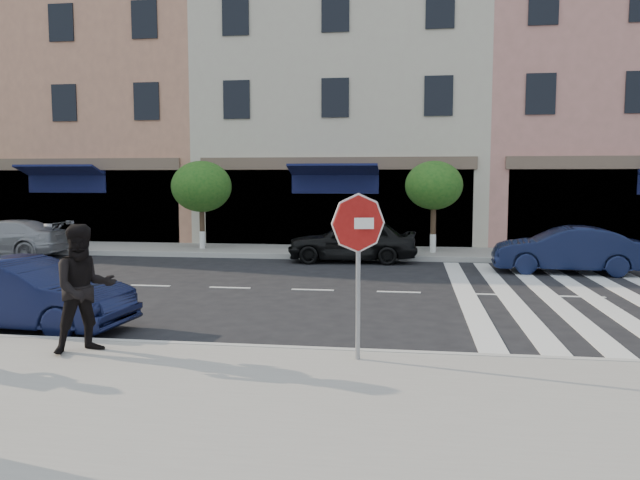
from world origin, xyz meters
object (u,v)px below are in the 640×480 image
Objects in this scene: stop_sign at (358,238)px; car_far_right at (566,250)px; car_near_mid at (24,294)px; car_far_left at (2,239)px; car_far_mid at (352,240)px; walker at (84,288)px.

stop_sign is 10.86m from car_far_right.
car_near_mid is 11.31m from car_far_left.
car_near_mid is 0.93× the size of car_far_mid.
stop_sign is 16.49m from car_far_left.
car_far_left is 1.07× the size of car_far_mid.
car_far_mid reaches higher than car_near_mid.
car_far_left is 1.10× the size of car_far_right.
car_far_left is (-8.81, 10.67, -0.44)m from walker.
stop_sign is 0.53× the size of car_far_left.
car_far_left is at bearing 88.04° from walker.
car_far_mid is at bearing -100.47° from car_far_right.
car_near_mid is (-5.86, 1.47, -1.19)m from stop_sign.
stop_sign reaches higher than car_far_left.
car_far_mid is at bearing -21.36° from car_near_mid.
car_far_mid reaches higher than car_far_left.
car_near_mid is at bearing 99.41° from walker.
car_far_mid is (11.55, 0.57, 0.06)m from car_far_left.
walker reaches higher than car_far_left.
walker is 0.45× the size of car_far_mid.
car_far_right is at bearing -48.11° from car_near_mid.
walker is 13.85m from car_far_left.
stop_sign is at bearing -99.14° from car_near_mid.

